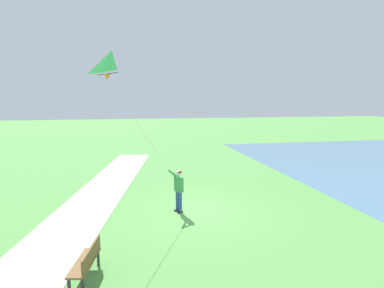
{
  "coord_description": "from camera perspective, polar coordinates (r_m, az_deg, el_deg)",
  "views": [
    {
      "loc": [
        2.58,
        12.19,
        4.63
      ],
      "look_at": [
        0.34,
        0.95,
        2.96
      ],
      "focal_mm": 29.44,
      "sensor_mm": 36.0,
      "label": 1
    }
  ],
  "objects": [
    {
      "name": "flying_kite",
      "position": [
        11.44,
        -14.31,
        13.64
      ],
      "size": [
        2.67,
        1.6,
        4.48
      ],
      "color": "green"
    },
    {
      "name": "ground_plane",
      "position": [
        13.3,
        0.66,
        -12.08
      ],
      "size": [
        120.0,
        120.0,
        0.0
      ],
      "primitive_type": "plane",
      "color": "#569947"
    },
    {
      "name": "person_kite_flyer",
      "position": [
        12.93,
        -2.5,
        -7.8
      ],
      "size": [
        0.63,
        0.49,
        1.83
      ],
      "color": "#232328",
      "rests_on": "ground"
    },
    {
      "name": "walkway_path",
      "position": [
        11.46,
        -23.59,
        -16.21
      ],
      "size": [
        7.99,
        31.92,
        0.02
      ],
      "primitive_type": "cube",
      "rotation": [
        0.0,
        0.0,
        -0.18
      ],
      "color": "#B7AD99",
      "rests_on": "ground"
    },
    {
      "name": "park_bench_near_walkway",
      "position": [
        9.01,
        -18.47,
        -19.34
      ],
      "size": [
        0.7,
        1.55,
        0.88
      ],
      "color": "brown",
      "rests_on": "ground"
    }
  ]
}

